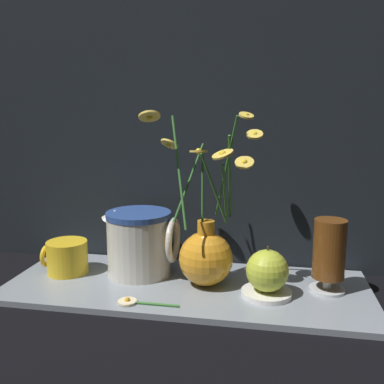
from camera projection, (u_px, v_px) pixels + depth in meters
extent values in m
plane|color=black|center=(186.00, 289.00, 0.90)|extent=(6.00, 6.00, 0.00)
cube|color=gray|center=(186.00, 287.00, 0.90)|extent=(0.75, 0.29, 0.01)
cube|color=black|center=(200.00, 28.00, 0.95)|extent=(1.25, 0.02, 1.10)
sphere|color=orange|center=(206.00, 258.00, 0.89)|extent=(0.11, 0.11, 0.11)
cylinder|color=orange|center=(206.00, 230.00, 0.87)|extent=(0.04, 0.04, 0.04)
cylinder|color=#336B2D|center=(230.00, 179.00, 0.85)|extent=(0.01, 0.10, 0.18)
cylinder|color=#EAC64C|center=(255.00, 134.00, 0.83)|extent=(0.03, 0.03, 0.02)
sphere|color=yellow|center=(255.00, 134.00, 0.83)|extent=(0.01, 0.01, 0.01)
cylinder|color=#336B2D|center=(225.00, 192.00, 0.85)|extent=(0.01, 0.08, 0.12)
cylinder|color=#EAC64C|center=(244.00, 162.00, 0.83)|extent=(0.04, 0.03, 0.02)
sphere|color=yellow|center=(244.00, 162.00, 0.83)|extent=(0.01, 0.01, 0.01)
cylinder|color=#336B2D|center=(203.00, 186.00, 0.86)|extent=(0.01, 0.02, 0.14)
cylinder|color=#EAC64C|center=(199.00, 151.00, 0.84)|extent=(0.04, 0.04, 0.01)
sphere|color=yellow|center=(199.00, 151.00, 0.84)|extent=(0.01, 0.01, 0.01)
cylinder|color=#336B2D|center=(179.00, 171.00, 0.84)|extent=(0.05, 0.11, 0.21)
cylinder|color=#EAC64C|center=(149.00, 116.00, 0.80)|extent=(0.05, 0.05, 0.02)
sphere|color=yellow|center=(149.00, 116.00, 0.80)|extent=(0.01, 0.01, 0.01)
cylinder|color=#336B2D|center=(226.00, 168.00, 0.87)|extent=(0.05, 0.08, 0.21)
cylinder|color=#EAC64C|center=(246.00, 115.00, 0.86)|extent=(0.04, 0.04, 0.02)
sphere|color=yellow|center=(246.00, 115.00, 0.86)|extent=(0.01, 0.01, 0.01)
cylinder|color=#336B2D|center=(214.00, 189.00, 0.83)|extent=(0.05, 0.04, 0.14)
cylinder|color=#EAC64C|center=(223.00, 154.00, 0.79)|extent=(0.06, 0.06, 0.02)
sphere|color=yellow|center=(223.00, 154.00, 0.79)|extent=(0.01, 0.01, 0.01)
cylinder|color=#336B2D|center=(187.00, 182.00, 0.89)|extent=(0.05, 0.09, 0.15)
cylinder|color=#EAC64C|center=(170.00, 144.00, 0.90)|extent=(0.05, 0.05, 0.02)
sphere|color=yellow|center=(170.00, 144.00, 0.90)|extent=(0.01, 0.01, 0.01)
cylinder|color=yellow|center=(67.00, 257.00, 0.95)|extent=(0.09, 0.09, 0.07)
torus|color=yellow|center=(47.00, 256.00, 0.96)|extent=(0.01, 0.05, 0.05)
cylinder|color=beige|center=(139.00, 243.00, 0.94)|extent=(0.14, 0.14, 0.14)
cylinder|color=#2D4C93|center=(139.00, 215.00, 0.93)|extent=(0.14, 0.14, 0.01)
torus|color=beige|center=(173.00, 240.00, 0.93)|extent=(0.01, 0.10, 0.10)
cone|color=beige|center=(113.00, 215.00, 0.94)|extent=(0.05, 0.04, 0.05)
cylinder|color=silver|center=(327.00, 289.00, 0.86)|extent=(0.07, 0.07, 0.01)
cylinder|color=silver|center=(327.00, 283.00, 0.86)|extent=(0.02, 0.02, 0.02)
cylinder|color=brown|center=(329.00, 249.00, 0.85)|extent=(0.06, 0.06, 0.12)
cylinder|color=white|center=(266.00, 293.00, 0.84)|extent=(0.10, 0.10, 0.01)
sphere|color=#B7C638|center=(267.00, 271.00, 0.83)|extent=(0.08, 0.08, 0.08)
cylinder|color=#4C3819|center=(268.00, 248.00, 0.82)|extent=(0.00, 0.00, 0.01)
cylinder|color=#3D7A33|center=(153.00, 304.00, 0.80)|extent=(0.10, 0.01, 0.01)
cylinder|color=beige|center=(127.00, 302.00, 0.81)|extent=(0.04, 0.04, 0.00)
sphere|color=gold|center=(127.00, 300.00, 0.81)|extent=(0.01, 0.01, 0.01)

